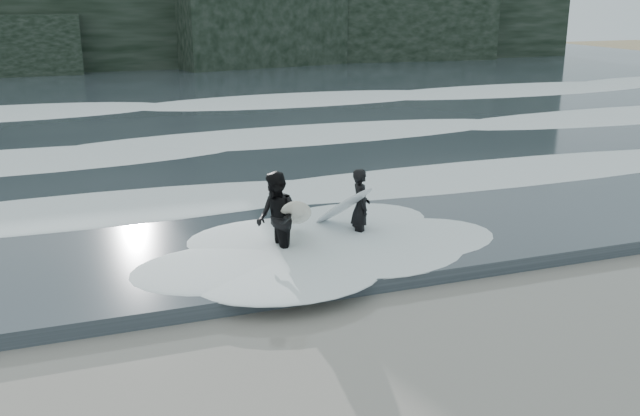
# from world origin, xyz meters

# --- Properties ---
(ground) EXTENTS (120.00, 120.00, 0.00)m
(ground) POSITION_xyz_m (0.00, 0.00, 0.00)
(ground) COLOR olive
(ground) RESTS_ON ground
(sea) EXTENTS (90.00, 52.00, 0.30)m
(sea) POSITION_xyz_m (0.00, 29.00, 0.15)
(sea) COLOR #2F3840
(sea) RESTS_ON ground
(foam_near) EXTENTS (60.00, 3.20, 0.20)m
(foam_near) POSITION_xyz_m (0.00, 9.00, 0.40)
(foam_near) COLOR white
(foam_near) RESTS_ON sea
(foam_mid) EXTENTS (60.00, 4.00, 0.24)m
(foam_mid) POSITION_xyz_m (0.00, 16.00, 0.42)
(foam_mid) COLOR white
(foam_mid) RESTS_ON sea
(foam_far) EXTENTS (60.00, 4.80, 0.30)m
(foam_far) POSITION_xyz_m (0.00, 25.00, 0.45)
(foam_far) COLOR white
(foam_far) RESTS_ON sea
(surfer_left) EXTENTS (1.21, 1.93, 1.69)m
(surfer_left) POSITION_xyz_m (1.18, 5.66, 0.85)
(surfer_left) COLOR black
(surfer_left) RESTS_ON ground
(surfer_right) EXTENTS (1.42, 2.20, 1.90)m
(surfer_right) POSITION_xyz_m (-0.73, 5.13, 0.96)
(surfer_right) COLOR black
(surfer_right) RESTS_ON ground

